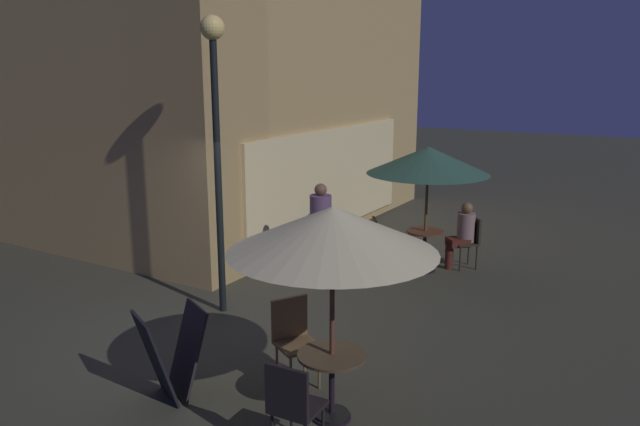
{
  "coord_description": "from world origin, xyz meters",
  "views": [
    {
      "loc": [
        -5.6,
        -5.3,
        3.49
      ],
      "look_at": [
        1.93,
        -0.79,
        1.42
      ],
      "focal_mm": 34.45,
      "sensor_mm": 36.0,
      "label": 1
    }
  ],
  "objects_px": {
    "cafe_table_1": "(332,373)",
    "cafe_chair_2": "(292,402)",
    "patron_standing_1": "(321,236)",
    "cafe_chair_1": "(470,238)",
    "cafe_chair_3": "(294,333)",
    "menu_sandwich_board": "(172,354)",
    "cafe_table_0": "(425,243)",
    "street_lamp_near_corner": "(215,109)",
    "patio_umbrella_1": "(332,231)",
    "patron_seated_0": "(463,231)",
    "patio_umbrella_0": "(428,161)",
    "cafe_chair_0": "(379,240)"
  },
  "relations": [
    {
      "from": "cafe_table_1",
      "to": "cafe_chair_2",
      "type": "height_order",
      "value": "cafe_chair_2"
    },
    {
      "from": "cafe_table_1",
      "to": "patron_standing_1",
      "type": "height_order",
      "value": "patron_standing_1"
    },
    {
      "from": "cafe_table_1",
      "to": "cafe_chair_1",
      "type": "distance_m",
      "value": 5.54
    },
    {
      "from": "cafe_chair_3",
      "to": "menu_sandwich_board",
      "type": "bearing_deg",
      "value": -104.89
    },
    {
      "from": "menu_sandwich_board",
      "to": "cafe_chair_3",
      "type": "distance_m",
      "value": 1.34
    },
    {
      "from": "cafe_table_0",
      "to": "cafe_chair_2",
      "type": "relative_size",
      "value": 0.76
    },
    {
      "from": "street_lamp_near_corner",
      "to": "menu_sandwich_board",
      "type": "bearing_deg",
      "value": -152.76
    },
    {
      "from": "cafe_chair_1",
      "to": "street_lamp_near_corner",
      "type": "bearing_deg",
      "value": 13.44
    },
    {
      "from": "cafe_table_1",
      "to": "menu_sandwich_board",
      "type": "bearing_deg",
      "value": 107.4
    },
    {
      "from": "cafe_chair_1",
      "to": "patron_standing_1",
      "type": "distance_m",
      "value": 2.88
    },
    {
      "from": "cafe_table_0",
      "to": "cafe_table_1",
      "type": "relative_size",
      "value": 1.03
    },
    {
      "from": "cafe_table_0",
      "to": "patron_standing_1",
      "type": "height_order",
      "value": "patron_standing_1"
    },
    {
      "from": "patio_umbrella_1",
      "to": "cafe_chair_3",
      "type": "height_order",
      "value": "patio_umbrella_1"
    },
    {
      "from": "street_lamp_near_corner",
      "to": "cafe_chair_1",
      "type": "bearing_deg",
      "value": -32.78
    },
    {
      "from": "street_lamp_near_corner",
      "to": "cafe_table_0",
      "type": "bearing_deg",
      "value": -29.73
    },
    {
      "from": "street_lamp_near_corner",
      "to": "patio_umbrella_1",
      "type": "height_order",
      "value": "street_lamp_near_corner"
    },
    {
      "from": "street_lamp_near_corner",
      "to": "cafe_chair_2",
      "type": "bearing_deg",
      "value": -130.63
    },
    {
      "from": "patron_seated_0",
      "to": "patron_standing_1",
      "type": "distance_m",
      "value": 2.72
    },
    {
      "from": "patio_umbrella_1",
      "to": "cafe_table_1",
      "type": "bearing_deg",
      "value": 0.0
    },
    {
      "from": "menu_sandwich_board",
      "to": "patio_umbrella_0",
      "type": "xyz_separation_m",
      "value": [
        5.46,
        -0.74,
        1.46
      ]
    },
    {
      "from": "cafe_chair_3",
      "to": "patron_standing_1",
      "type": "relative_size",
      "value": 0.57
    },
    {
      "from": "cafe_table_1",
      "to": "patio_umbrella_1",
      "type": "height_order",
      "value": "patio_umbrella_1"
    },
    {
      "from": "cafe_table_0",
      "to": "patron_standing_1",
      "type": "xyz_separation_m",
      "value": [
        -1.65,
        1.14,
        0.37
      ]
    },
    {
      "from": "cafe_chair_2",
      "to": "menu_sandwich_board",
      "type": "bearing_deg",
      "value": 78.51
    },
    {
      "from": "cafe_chair_0",
      "to": "cafe_chair_2",
      "type": "xyz_separation_m",
      "value": [
        -5.28,
        -1.66,
        0.01
      ]
    },
    {
      "from": "cafe_chair_1",
      "to": "cafe_table_0",
      "type": "bearing_deg",
      "value": -0.0
    },
    {
      "from": "menu_sandwich_board",
      "to": "cafe_chair_1",
      "type": "height_order",
      "value": "menu_sandwich_board"
    },
    {
      "from": "menu_sandwich_board",
      "to": "patron_standing_1",
      "type": "xyz_separation_m",
      "value": [
        3.81,
        0.41,
        0.36
      ]
    },
    {
      "from": "cafe_chair_0",
      "to": "patio_umbrella_1",
      "type": "bearing_deg",
      "value": -102.89
    },
    {
      "from": "patron_seated_0",
      "to": "cafe_chair_1",
      "type": "bearing_deg",
      "value": 180.0
    },
    {
      "from": "cafe_chair_3",
      "to": "cafe_chair_2",
      "type": "bearing_deg",
      "value": -27.22
    },
    {
      "from": "patio_umbrella_1",
      "to": "patron_standing_1",
      "type": "bearing_deg",
      "value": 32.54
    },
    {
      "from": "menu_sandwich_board",
      "to": "patio_umbrella_1",
      "type": "distance_m",
      "value": 2.3
    },
    {
      "from": "menu_sandwich_board",
      "to": "cafe_chair_3",
      "type": "xyz_separation_m",
      "value": [
        0.95,
        -0.94,
        0.09
      ]
    },
    {
      "from": "cafe_table_0",
      "to": "patio_umbrella_0",
      "type": "height_order",
      "value": "patio_umbrella_0"
    },
    {
      "from": "cafe_chair_2",
      "to": "cafe_chair_3",
      "type": "height_order",
      "value": "cafe_chair_3"
    },
    {
      "from": "patron_seated_0",
      "to": "patio_umbrella_1",
      "type": "bearing_deg",
      "value": 50.79
    },
    {
      "from": "street_lamp_near_corner",
      "to": "patron_seated_0",
      "type": "relative_size",
      "value": 3.49
    },
    {
      "from": "cafe_table_0",
      "to": "cafe_chair_0",
      "type": "height_order",
      "value": "cafe_chair_0"
    },
    {
      "from": "cafe_table_1",
      "to": "patron_standing_1",
      "type": "xyz_separation_m",
      "value": [
        3.28,
        2.09,
        0.36
      ]
    },
    {
      "from": "cafe_table_0",
      "to": "street_lamp_near_corner",
      "type": "bearing_deg",
      "value": 150.27
    },
    {
      "from": "cafe_table_1",
      "to": "cafe_chair_2",
      "type": "xyz_separation_m",
      "value": [
        -0.78,
        -0.04,
        0.08
      ]
    },
    {
      "from": "street_lamp_near_corner",
      "to": "menu_sandwich_board",
      "type": "relative_size",
      "value": 4.27
    },
    {
      "from": "patron_seated_0",
      "to": "patron_standing_1",
      "type": "bearing_deg",
      "value": 8.51
    },
    {
      "from": "street_lamp_near_corner",
      "to": "cafe_table_1",
      "type": "bearing_deg",
      "value": -120.66
    },
    {
      "from": "cafe_chair_0",
      "to": "cafe_chair_3",
      "type": "bearing_deg",
      "value": -110.48
    },
    {
      "from": "cafe_table_0",
      "to": "patron_seated_0",
      "type": "height_order",
      "value": "patron_seated_0"
    },
    {
      "from": "cafe_table_0",
      "to": "cafe_chair_0",
      "type": "bearing_deg",
      "value": 122.7
    },
    {
      "from": "patron_seated_0",
      "to": "cafe_chair_2",
      "type": "bearing_deg",
      "value": 50.61
    },
    {
      "from": "menu_sandwich_board",
      "to": "cafe_chair_0",
      "type": "bearing_deg",
      "value": 25.49
    }
  ]
}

